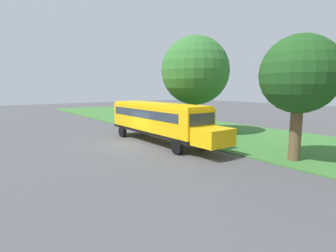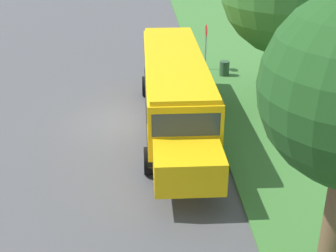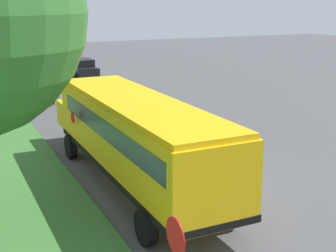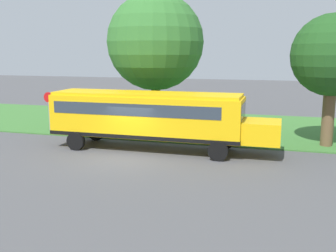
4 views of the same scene
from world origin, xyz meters
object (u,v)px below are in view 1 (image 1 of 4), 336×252
at_px(oak_tree_roadside_mid, 298,75).
at_px(trash_bin, 149,124).
at_px(school_bus, 159,119).
at_px(oak_tree_beside_bus, 195,71).
at_px(stop_sign, 135,112).
at_px(park_bench, 180,124).

relative_size(oak_tree_roadside_mid, trash_bin, 8.25).
bearing_deg(school_bus, oak_tree_beside_bus, -164.82).
height_order(oak_tree_beside_bus, trash_bin, oak_tree_beside_bus).
distance_m(oak_tree_beside_bus, oak_tree_roadside_mid, 10.86).
distance_m(school_bus, oak_tree_roadside_mid, 10.40).
height_order(school_bus, oak_tree_roadside_mid, oak_tree_roadside_mid).
bearing_deg(oak_tree_beside_bus, school_bus, 15.18).
bearing_deg(stop_sign, oak_tree_beside_bus, 113.37).
relative_size(oak_tree_beside_bus, trash_bin, 10.21).
bearing_deg(school_bus, stop_sign, -106.66).
bearing_deg(trash_bin, stop_sign, -51.48).
xyz_separation_m(oak_tree_beside_bus, park_bench, (-0.78, -3.14, -5.48)).
bearing_deg(school_bus, park_bench, -142.66).
bearing_deg(oak_tree_beside_bus, oak_tree_roadside_mid, 80.58).
xyz_separation_m(oak_tree_roadside_mid, park_bench, (-2.56, -13.83, -4.67)).
xyz_separation_m(oak_tree_beside_bus, trash_bin, (1.86, -5.31, -5.50)).
distance_m(school_bus, trash_bin, 7.63).
relative_size(park_bench, trash_bin, 1.81).
relative_size(school_bus, trash_bin, 13.80).
xyz_separation_m(oak_tree_roadside_mid, trash_bin, (0.09, -15.99, -4.69)).
bearing_deg(oak_tree_roadside_mid, trash_bin, -89.69).
bearing_deg(park_bench, oak_tree_beside_bus, 75.99).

